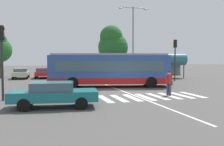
# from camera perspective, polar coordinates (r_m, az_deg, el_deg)

# --- Properties ---
(ground_plane) EXTENTS (160.00, 160.00, 0.00)m
(ground_plane) POSITION_cam_1_polar(r_m,az_deg,el_deg) (18.91, 3.13, -4.51)
(ground_plane) COLOR #514F4C
(city_transit_bus) EXTENTS (11.26, 5.05, 3.06)m
(city_transit_bus) POSITION_cam_1_polar(r_m,az_deg,el_deg) (22.51, -0.60, 0.81)
(city_transit_bus) COLOR black
(city_transit_bus) RESTS_ON ground_plane
(pedestrian_crossing_street) EXTENTS (0.53, 0.41, 1.72)m
(pedestrian_crossing_street) POSITION_cam_1_polar(r_m,az_deg,el_deg) (17.60, 13.09, -2.00)
(pedestrian_crossing_street) COLOR #333856
(pedestrian_crossing_street) RESTS_ON ground_plane
(foreground_sedan) EXTENTS (4.71, 2.42, 1.35)m
(foreground_sedan) POSITION_cam_1_polar(r_m,az_deg,el_deg) (13.34, -13.36, -4.57)
(foreground_sedan) COLOR black
(foreground_sedan) RESTS_ON ground_plane
(parked_car_champagne) EXTENTS (1.98, 4.55, 1.35)m
(parked_car_champagne) POSITION_cam_1_polar(r_m,az_deg,el_deg) (34.08, -20.38, 0.08)
(parked_car_champagne) COLOR black
(parked_car_champagne) RESTS_ON ground_plane
(parked_car_red) EXTENTS (2.15, 4.62, 1.35)m
(parked_car_red) POSITION_cam_1_polar(r_m,az_deg,el_deg) (34.01, -15.76, 0.16)
(parked_car_red) COLOR black
(parked_car_red) RESTS_ON ground_plane
(parked_car_blue) EXTENTS (1.96, 4.55, 1.35)m
(parked_car_blue) POSITION_cam_1_polar(r_m,az_deg,el_deg) (33.97, -10.99, 0.22)
(parked_car_blue) COLOR black
(parked_car_blue) RESTS_ON ground_plane
(parked_car_silver) EXTENTS (1.88, 4.50, 1.35)m
(parked_car_silver) POSITION_cam_1_polar(r_m,az_deg,el_deg) (34.40, -6.54, 0.29)
(parked_car_silver) COLOR black
(parked_car_silver) RESTS_ON ground_plane
(parked_car_white) EXTENTS (2.20, 4.64, 1.35)m
(parked_car_white) POSITION_cam_1_polar(r_m,az_deg,el_deg) (35.00, -2.56, 0.36)
(parked_car_white) COLOR black
(parked_car_white) RESTS_ON ground_plane
(parked_car_black) EXTENTS (1.89, 4.51, 1.35)m
(parked_car_black) POSITION_cam_1_polar(r_m,az_deg,el_deg) (35.51, 2.05, 0.41)
(parked_car_black) COLOR black
(parked_car_black) RESTS_ON ground_plane
(traffic_light_near_corner) EXTENTS (0.33, 0.32, 4.58)m
(traffic_light_near_corner) POSITION_cam_1_polar(r_m,az_deg,el_deg) (16.38, -24.23, 4.81)
(traffic_light_near_corner) COLOR #28282B
(traffic_light_near_corner) RESTS_ON ground_plane
(traffic_light_far_corner) EXTENTS (0.33, 0.32, 4.76)m
(traffic_light_far_corner) POSITION_cam_1_polar(r_m,az_deg,el_deg) (29.20, 14.44, 4.44)
(traffic_light_far_corner) COLOR #28282B
(traffic_light_far_corner) RESTS_ON ground_plane
(bus_stop_shelter) EXTENTS (4.89, 1.54, 3.25)m
(bus_stop_shelter) POSITION_cam_1_polar(r_m,az_deg,el_deg) (32.86, 12.88, 2.97)
(bus_stop_shelter) COLOR #28282B
(bus_stop_shelter) RESTS_ON ground_plane
(twin_arm_street_lamp) EXTENTS (4.02, 0.32, 9.20)m
(twin_arm_street_lamp) POSITION_cam_1_polar(r_m,az_deg,el_deg) (31.75, 4.91, 8.80)
(twin_arm_street_lamp) COLOR #939399
(twin_arm_street_lamp) RESTS_ON ground_plane
(background_tree_right) EXTENTS (4.44, 4.44, 7.48)m
(background_tree_right) POSITION_cam_1_polar(r_m,az_deg,el_deg) (36.51, 0.13, 6.68)
(background_tree_right) COLOR brown
(background_tree_right) RESTS_ON ground_plane
(crosswalk_painted_stripes) EXTENTS (6.95, 3.02, 0.01)m
(crosswalk_painted_stripes) POSITION_cam_1_polar(r_m,az_deg,el_deg) (16.94, 9.11, -5.45)
(crosswalk_painted_stripes) COLOR silver
(crosswalk_painted_stripes) RESTS_ON ground_plane
(lane_center_line) EXTENTS (0.16, 24.00, 0.01)m
(lane_center_line) POSITION_cam_1_polar(r_m,az_deg,el_deg) (20.80, 1.38, -3.78)
(lane_center_line) COLOR silver
(lane_center_line) RESTS_ON ground_plane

